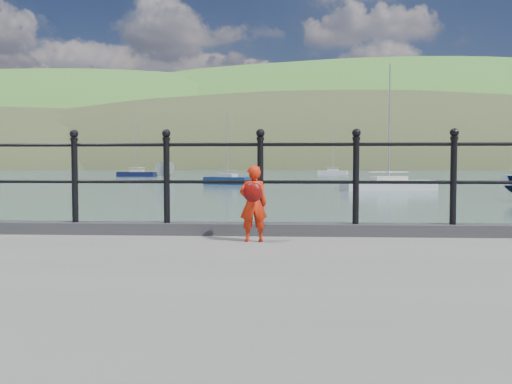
# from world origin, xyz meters

# --- Properties ---
(ground) EXTENTS (600.00, 600.00, 0.00)m
(ground) POSITION_xyz_m (0.00, 0.00, 0.00)
(ground) COLOR #2D4251
(ground) RESTS_ON ground
(kerb) EXTENTS (60.00, 0.30, 0.15)m
(kerb) POSITION_xyz_m (0.00, -0.15, 1.07)
(kerb) COLOR #28282B
(kerb) RESTS_ON quay
(railing) EXTENTS (18.11, 0.11, 1.20)m
(railing) POSITION_xyz_m (0.00, -0.15, 1.82)
(railing) COLOR black
(railing) RESTS_ON kerb
(far_shore) EXTENTS (830.00, 200.00, 156.00)m
(far_shore) POSITION_xyz_m (38.34, 239.41, -22.57)
(far_shore) COLOR #333A21
(far_shore) RESTS_ON ground
(child) EXTENTS (0.36, 0.32, 0.88)m
(child) POSITION_xyz_m (0.55, -0.76, 1.45)
(child) COLOR red
(child) RESTS_ON quay
(launch_white) EXTENTS (2.98, 5.90, 2.18)m
(launch_white) POSITION_xyz_m (-12.52, 52.47, 1.09)
(launch_white) COLOR silver
(launch_white) RESTS_ON ground
(sailboat_deep) EXTENTS (5.41, 2.79, 7.81)m
(sailboat_deep) POSITION_xyz_m (8.98, 87.90, 0.34)
(sailboat_deep) COLOR beige
(sailboat_deep) RESTS_ON ground
(sailboat_near) EXTENTS (7.02, 3.54, 9.23)m
(sailboat_near) POSITION_xyz_m (8.26, 32.32, 0.34)
(sailboat_near) COLOR beige
(sailboat_near) RESTS_ON ground
(sailboat_left) EXTENTS (5.87, 2.51, 8.13)m
(sailboat_left) POSITION_xyz_m (-21.10, 71.60, 0.34)
(sailboat_left) COLOR black
(sailboat_left) RESTS_ON ground
(sailboat_port) EXTENTS (4.63, 3.34, 6.72)m
(sailboat_port) POSITION_xyz_m (-4.42, 41.99, 0.34)
(sailboat_port) COLOR navy
(sailboat_port) RESTS_ON ground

